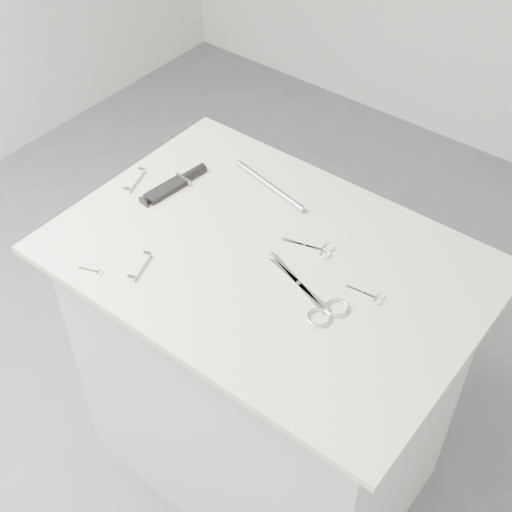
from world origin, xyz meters
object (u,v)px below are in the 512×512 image
Objects in this scene: embroidery_scissors_a at (317,249)px; tiny_scissors at (94,271)px; plinth at (267,376)px; metal_rail at (270,186)px; sheathed_knife at (178,183)px; pocket_knife_a at (134,180)px; pocket_knife_b at (140,266)px; large_shears at (317,302)px; embroidery_scissors_b at (371,296)px.

tiny_scissors is (-0.36, -0.38, -0.00)m from embroidery_scissors_a.
embroidery_scissors_a reaches higher than plinth.
metal_rail reaches higher than plinth.
embroidery_scissors_a is at bearing -80.20° from sheathed_knife.
tiny_scissors is at bearing -134.67° from plinth.
pocket_knife_b is (0.24, -0.22, -0.00)m from pocket_knife_a.
metal_rail is (-0.15, 0.20, 0.48)m from plinth.
metal_rail is (-0.32, 0.25, 0.01)m from large_shears.
pocket_knife_b is (0.07, 0.07, 0.00)m from tiny_scissors.
sheathed_knife is 0.12m from pocket_knife_a.
tiny_scissors is at bearing -155.99° from embroidery_scissors_b.
tiny_scissors is (-0.46, -0.23, -0.00)m from large_shears.
embroidery_scissors_b is at bearing 65.48° from large_shears.
plinth is 0.54m from metal_rail.
tiny_scissors is 0.64× the size of pocket_knife_b.
embroidery_scissors_b is 0.36× the size of metal_rail.
large_shears is 2.42× the size of pocket_knife_a.
sheathed_knife is 2.05× the size of pocket_knife_b.
pocket_knife_b is 0.42m from metal_rail.
embroidery_scissors_a is 2.09× the size of tiny_scissors.
pocket_knife_b is (-0.29, -0.30, 0.00)m from embroidery_scissors_a.
embroidery_scissors_a is 0.66× the size of sheathed_knife.
embroidery_scissors_a is at bearing -26.39° from metal_rail.
sheathed_knife is (-0.52, 0.12, 0.00)m from large_shears.
pocket_knife_a is 0.39× the size of metal_rail.
metal_rail is (0.06, 0.42, 0.00)m from pocket_knife_b.
pocket_knife_a is at bearing -167.16° from large_shears.
tiny_scissors is 0.36m from sheathed_knife.
large_shears is at bearing -38.09° from metal_rail.
large_shears is 1.90× the size of embroidery_scissors_a.
sheathed_knife is at bearing 7.87° from pocket_knife_b.
large_shears is 0.95× the size of metal_rail.
embroidery_scissors_b is at bearing -106.87° from pocket_knife_a.
embroidery_scissors_b is at bearing -32.45° from embroidery_scissors_a.
sheathed_knife is at bearing -174.83° from large_shears.
pocket_knife_a is at bearing 98.51° from tiny_scissors.
tiny_scissors is 0.24× the size of metal_rail.
tiny_scissors is at bearing 116.54° from pocket_knife_b.
pocket_knife_b reaches higher than plinth.
embroidery_scissors_b reaches higher than plinth.
large_shears reaches higher than tiny_scissors.
plinth is at bearing -62.60° from pocket_knife_b.
pocket_knife_a is at bearing 175.59° from embroidery_scissors_b.
pocket_knife_b is (-0.21, -0.21, 0.48)m from plinth.
large_shears is at bearing -85.18° from pocket_knife_b.
large_shears is at bearing -16.66° from plinth.
plinth is 0.65m from pocket_knife_a.
embroidery_scissors_b is 0.63m from tiny_scissors.
embroidery_scissors_a is 0.19m from embroidery_scissors_b.
plinth is at bearing -110.14° from pocket_knife_a.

